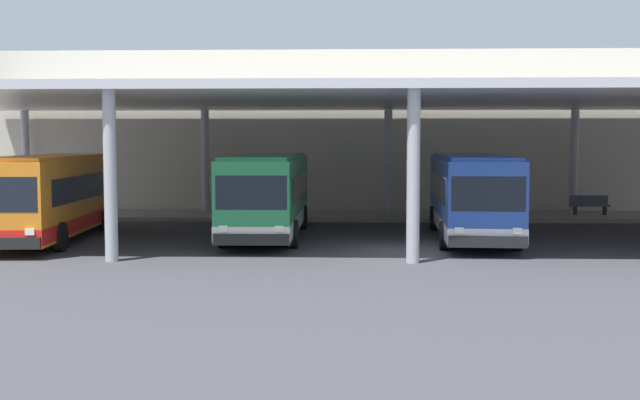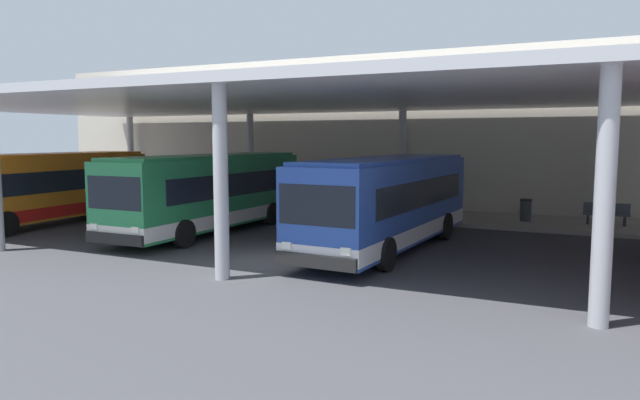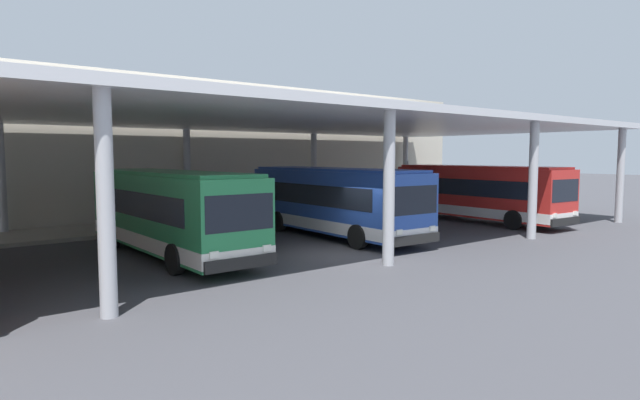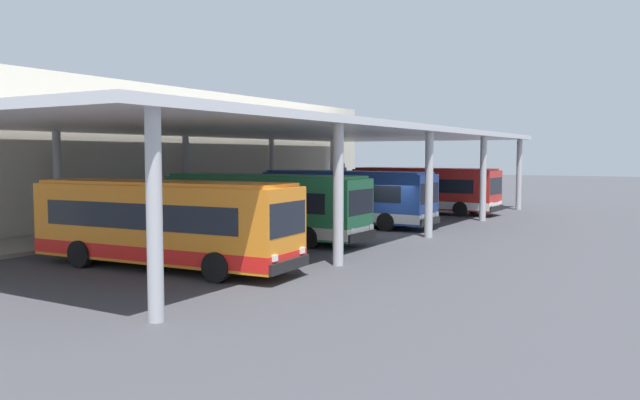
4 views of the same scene
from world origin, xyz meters
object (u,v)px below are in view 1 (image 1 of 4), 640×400
bus_middle_bay (471,195)px  bus_nearest_bay (52,196)px  trash_bin (523,205)px  bus_second_bay (267,194)px  bench_waiting (590,205)px

bus_middle_bay → bus_nearest_bay: bearing=-176.5°
bus_nearest_bay → trash_bin: bus_nearest_bay is taller
bus_second_bay → bench_waiting: 16.69m
bench_waiting → trash_bin: 3.22m
bench_waiting → trash_bin: trash_bin is taller
bus_second_bay → bus_middle_bay: 7.76m
bus_nearest_bay → trash_bin: size_ratio=10.89×
bench_waiting → trash_bin: bearing=-174.7°
bus_nearest_bay → bus_second_bay: same height
bus_nearest_bay → trash_bin: (19.39, 8.89, -0.98)m
bus_nearest_bay → bench_waiting: 24.42m
bus_middle_bay → trash_bin: bus_middle_bay is taller
bus_second_bay → bus_middle_bay: size_ratio=0.99×
bus_second_bay → bench_waiting: size_ratio=5.86×
bus_middle_bay → trash_bin: (3.69, 7.94, -0.98)m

